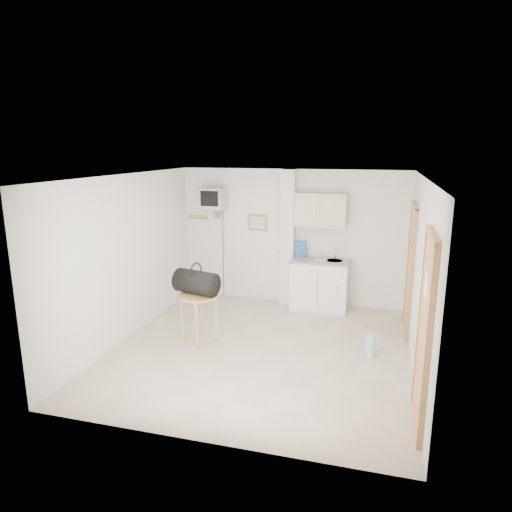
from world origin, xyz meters
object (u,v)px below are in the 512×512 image
(round_table, at_px, (199,302))
(water_bottle, at_px, (371,346))
(crt_television, at_px, (214,199))
(duffel_bag, at_px, (196,282))

(round_table, height_order, water_bottle, round_table)
(crt_television, height_order, duffel_bag, crt_television)
(crt_television, relative_size, water_bottle, 5.68)
(water_bottle, bearing_deg, crt_television, 148.08)
(round_table, bearing_deg, crt_television, 103.62)
(crt_television, bearing_deg, duffel_bag, -77.32)
(duffel_bag, bearing_deg, round_table, -27.62)
(round_table, height_order, duffel_bag, duffel_bag)
(duffel_bag, relative_size, water_bottle, 1.90)
(crt_television, xyz_separation_m, round_table, (0.49, -2.03, -1.30))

